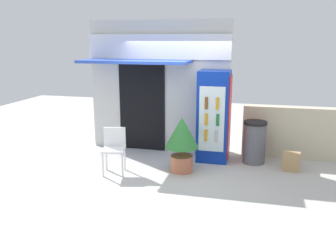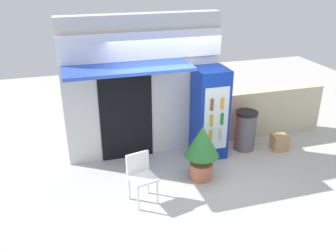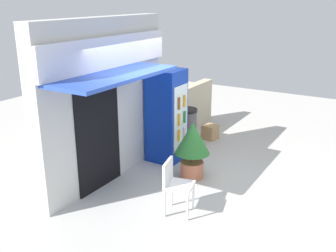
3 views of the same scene
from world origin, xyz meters
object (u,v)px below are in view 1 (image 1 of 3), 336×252
drink_cooler (214,116)px  potted_plant_near_shop (182,138)px  plastic_chair (114,146)px  cardboard_box (291,161)px  trash_bin (254,142)px

drink_cooler → potted_plant_near_shop: 1.05m
plastic_chair → drink_cooler: bearing=34.6°
potted_plant_near_shop → cardboard_box: 2.25m
plastic_chair → cardboard_box: (3.37, 0.96, -0.36)m
drink_cooler → trash_bin: size_ratio=2.15×
trash_bin → cardboard_box: trash_bin is taller
plastic_chair → trash_bin: trash_bin is taller
potted_plant_near_shop → trash_bin: (1.37, 0.87, -0.22)m
plastic_chair → trash_bin: size_ratio=0.98×
plastic_chair → cardboard_box: bearing=16.0°
plastic_chair → cardboard_box: size_ratio=2.57×
plastic_chair → trash_bin: bearing=24.9°
plastic_chair → potted_plant_near_shop: potted_plant_near_shop is taller
potted_plant_near_shop → cardboard_box: (2.11, 0.61, -0.50)m
potted_plant_near_shop → cardboard_box: bearing=16.1°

